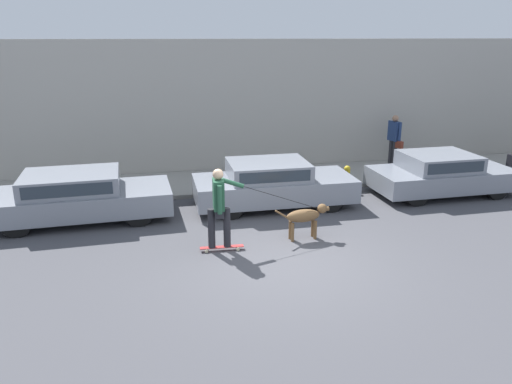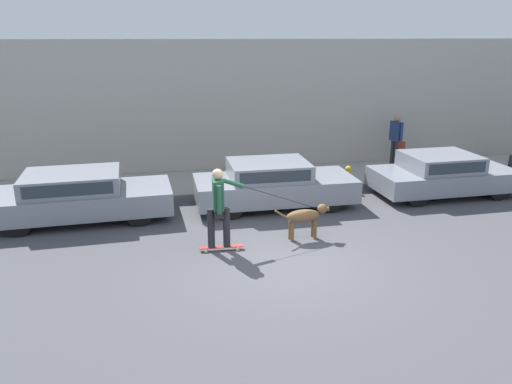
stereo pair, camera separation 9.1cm
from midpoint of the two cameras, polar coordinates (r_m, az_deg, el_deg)
name	(u,v)px [view 2 (the right image)]	position (r m, az deg, el deg)	size (l,w,h in m)	color
ground_plane	(284,262)	(9.91, 3.44, -8.03)	(36.00, 36.00, 0.00)	#47474C
back_wall	(227,107)	(16.07, -3.18, 9.64)	(32.00, 0.30, 4.17)	#ADA89E
sidewalk_curb	(235,181)	(15.11, -2.21, 1.28)	(30.00, 2.52, 0.11)	gray
parked_car_0	(79,196)	(12.65, -19.38, -0.44)	(4.31, 1.94, 1.18)	black
parked_car_1	(273,184)	(12.89, 2.19, 0.90)	(4.12, 1.77, 1.20)	black
parked_car_2	(442,175)	(14.80, 20.70, 1.86)	(3.93, 1.84, 1.16)	black
dog	(305,216)	(10.86, 5.90, -2.79)	(1.24, 0.33, 0.77)	brown
skateboarder	(219,205)	(10.08, -3.99, -1.47)	(2.72, 0.60, 1.75)	beige
pedestrian_with_bag	(396,138)	(17.01, 15.85, 5.92)	(0.32, 0.69, 1.69)	#28282D
fire_hydrant	(348,178)	(14.42, 10.63, 1.59)	(0.18, 0.18, 0.75)	gold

